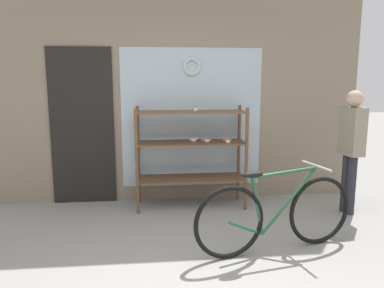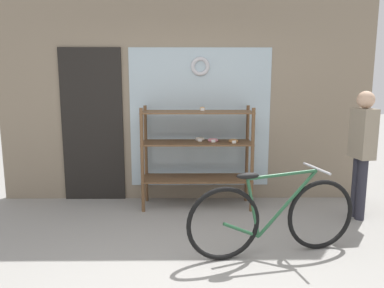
{
  "view_description": "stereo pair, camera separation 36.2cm",
  "coord_description": "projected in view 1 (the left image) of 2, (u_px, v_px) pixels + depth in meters",
  "views": [
    {
      "loc": [
        -0.33,
        -2.89,
        1.69
      ],
      "look_at": [
        0.08,
        1.02,
        1.0
      ],
      "focal_mm": 35.0,
      "sensor_mm": 36.0,
      "label": 1
    },
    {
      "loc": [
        0.03,
        -2.91,
        1.69
      ],
      "look_at": [
        0.08,
        1.02,
        1.0
      ],
      "focal_mm": 35.0,
      "sensor_mm": 36.0,
      "label": 2
    }
  ],
  "objects": [
    {
      "name": "display_case",
      "position": [
        191.0,
        147.0,
        4.9
      ],
      "size": [
        1.43,
        0.47,
        1.33
      ],
      "color": "brown",
      "rests_on": "ground_plane"
    },
    {
      "name": "bicycle",
      "position": [
        276.0,
        214.0,
        3.66
      ],
      "size": [
        1.69,
        0.53,
        0.85
      ],
      "rotation": [
        0.0,
        0.0,
        0.22
      ],
      "color": "black",
      "rests_on": "ground_plane"
    },
    {
      "name": "pedestrian",
      "position": [
        351.0,
        143.0,
        4.63
      ],
      "size": [
        0.22,
        0.34,
        1.55
      ],
      "rotation": [
        0.0,
        0.0,
        1.71
      ],
      "color": "#282833",
      "rests_on": "ground_plane"
    },
    {
      "name": "ground_plane",
      "position": [
        196.0,
        281.0,
        3.15
      ],
      "size": [
        30.0,
        30.0,
        0.0
      ],
      "primitive_type": "plane",
      "color": "gray"
    },
    {
      "name": "storefront_facade",
      "position": [
        174.0,
        69.0,
        5.07
      ],
      "size": [
        5.13,
        0.13,
        3.73
      ],
      "color": "gray",
      "rests_on": "ground_plane"
    }
  ]
}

